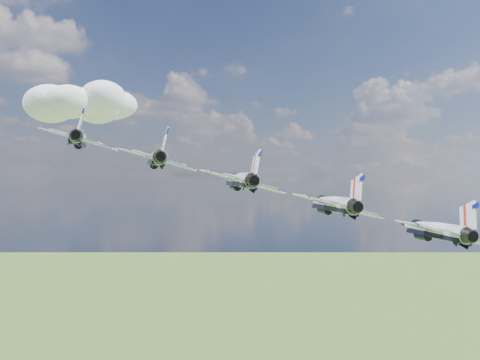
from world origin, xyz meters
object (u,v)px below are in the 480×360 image
jet_0 (80,139)px  jet_3 (332,204)px  jet_4 (432,230)px  jet_1 (156,158)px  jet_2 (240,180)px

jet_0 → jet_3: size_ratio=1.00×
jet_4 → jet_1: bearing=151.4°
jet_0 → jet_4: bearing=-28.6°
jet_3 → jet_4: jet_3 is taller
jet_1 → jet_4: 37.41m
jet_4 → jet_2: bearing=151.4°
jet_1 → jet_2: jet_1 is taller
jet_0 → jet_4: (33.14, -35.33, -11.88)m
jet_2 → jet_3: 12.47m
jet_1 → jet_4: size_ratio=1.00×
jet_0 → jet_1: size_ratio=1.00×
jet_1 → jet_0: bearing=151.4°
jet_3 → jet_0: bearing=151.4°
jet_2 → jet_3: jet_2 is taller
jet_1 → jet_2: (8.28, -8.83, -2.97)m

